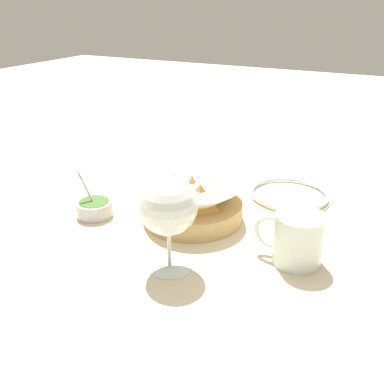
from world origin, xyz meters
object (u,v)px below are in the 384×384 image
Objects in this scene: food_basket at (192,202)px; side_plate at (289,195)px; sauce_cup at (95,208)px; wine_glass at (168,209)px; beer_mug at (297,240)px.

side_plate is (-0.15, -0.19, -0.03)m from food_basket.
sauce_cup is at bearing 23.12° from food_basket.
wine_glass reaches higher than side_plate.
beer_mug is (-0.18, -0.11, -0.07)m from wine_glass.
wine_glass reaches higher than sauce_cup.
wine_glass is 0.38m from side_plate.
sauce_cup is at bearing -21.37° from wine_glass.
food_basket is 0.24m from beer_mug.
sauce_cup is 0.77× the size of beer_mug.
food_basket is 0.24m from side_plate.
side_plate is (-0.11, -0.35, -0.10)m from wine_glass.
food_basket reaches higher than sauce_cup.
food_basket is at bearing -156.88° from sauce_cup.
side_plate is (0.08, -0.24, -0.03)m from beer_mug.
sauce_cup is at bearing 38.29° from side_plate.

